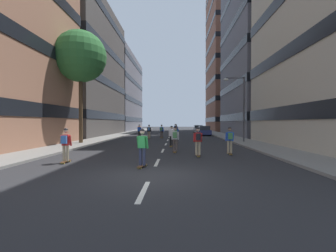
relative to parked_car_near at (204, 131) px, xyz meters
name	(u,v)px	position (x,y,z in m)	size (l,w,h in m)	color
ground_plane	(170,136)	(-5.43, -2.24, -0.70)	(156.23, 156.23, 0.00)	#28282B
sidewalk_left	(122,134)	(-13.52, 1.01, -0.63)	(2.91, 71.60, 0.14)	gray
sidewalk_right	(220,135)	(2.66, 1.01, -0.63)	(2.91, 71.60, 0.14)	gray
lane_markings	(170,135)	(-5.43, -0.28, -0.70)	(0.16, 62.20, 0.01)	silver
building_left_mid	(56,71)	(-23.77, -0.37, 9.67)	(17.69, 20.20, 20.56)	#4C4744
building_left_far	(102,94)	(-23.77, 22.25, 8.82)	(17.69, 23.89, 18.87)	slate
building_right_mid	(288,29)	(12.90, -0.37, 15.94)	(17.69, 17.00, 33.11)	slate
building_right_far	(245,57)	(12.90, 22.25, 17.95)	(17.69, 17.00, 37.12)	brown
parked_car_near	(204,131)	(0.00, 0.00, 0.00)	(1.82, 4.40, 1.52)	navy
parked_car_mid	(198,129)	(0.00, 9.84, 0.00)	(1.82, 4.40, 1.52)	#B2B7BF
street_tree_near	(80,57)	(-13.52, -15.44, 7.59)	(4.84, 4.84, 10.60)	#4C3823
streetlamp_right	(240,102)	(2.00, -13.54, 3.44)	(2.13, 0.30, 6.50)	#3F3F44
skater_0	(139,129)	(-10.19, -1.51, 0.32)	(0.56, 0.92, 1.78)	brown
skater_1	(149,131)	(-7.98, -7.23, 0.32)	(0.53, 0.90, 1.78)	brown
skater_2	(139,131)	(-9.38, -6.33, 0.29)	(0.54, 0.91, 1.78)	brown
skater_3	(162,130)	(-6.42, -6.23, 0.32)	(0.57, 0.92, 1.78)	brown
skater_4	(230,139)	(-1.02, -22.18, 0.32)	(0.54, 0.90, 1.78)	brown
skater_5	(142,146)	(-6.01, -26.61, 0.29)	(0.57, 0.92, 1.78)	brown
skater_6	(176,133)	(-4.46, -14.07, 0.32)	(0.56, 0.92, 1.78)	brown
skater_7	(175,138)	(-4.53, -21.22, 0.32)	(0.55, 0.91, 1.78)	brown
skater_8	(198,140)	(-3.13, -23.07, 0.32)	(0.54, 0.91, 1.78)	brown
skater_9	(66,143)	(-10.07, -25.60, 0.32)	(0.53, 0.90, 1.78)	brown
skater_10	(172,135)	(-4.85, -17.41, 0.29)	(0.56, 0.92, 1.78)	brown
skater_11	(175,128)	(-4.63, 7.03, 0.32)	(0.57, 0.92, 1.78)	brown
skater_12	(176,129)	(-4.44, 1.15, 0.32)	(0.54, 0.91, 1.78)	brown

